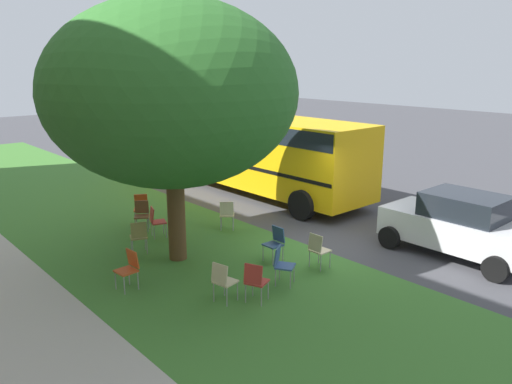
% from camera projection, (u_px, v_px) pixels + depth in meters
% --- Properties ---
extents(ground, '(80.00, 80.00, 0.00)m').
position_uv_depth(ground, '(319.00, 246.00, 13.62)').
color(ground, '#424247').
extents(grass_verge, '(48.00, 6.00, 0.01)m').
position_uv_depth(grass_verge, '(227.00, 278.00, 11.57)').
color(grass_verge, '#3D752D').
rests_on(grass_verge, ground).
extents(sidewalk_strip, '(48.00, 2.80, 0.01)m').
position_uv_depth(sidewalk_strip, '(29.00, 349.00, 8.74)').
color(sidewalk_strip, '#ADA89E').
rests_on(sidewalk_strip, ground).
extents(street_tree, '(5.95, 5.95, 6.33)m').
position_uv_depth(street_tree, '(171.00, 94.00, 11.71)').
color(street_tree, brown).
rests_on(street_tree, ground).
extents(chair_0, '(0.58, 0.57, 0.88)m').
position_uv_depth(chair_0, '(141.00, 206.00, 15.46)').
color(chair_0, '#C64C1E').
rests_on(chair_0, ground).
extents(chair_1, '(0.58, 0.58, 0.88)m').
position_uv_depth(chair_1, '(142.00, 213.00, 14.76)').
color(chair_1, brown).
rests_on(chair_1, ground).
extents(chair_2, '(0.57, 0.57, 0.88)m').
position_uv_depth(chair_2, '(282.00, 262.00, 11.16)').
color(chair_2, '#335184').
rests_on(chair_2, ground).
extents(chair_3, '(0.55, 0.54, 0.88)m').
position_uv_depth(chair_3, '(139.00, 235.00, 12.92)').
color(chair_3, olive).
rests_on(chair_3, ground).
extents(chair_4, '(0.49, 0.49, 0.88)m').
position_uv_depth(chair_4, '(223.00, 279.00, 10.30)').
color(chair_4, beige).
rests_on(chair_4, ground).
extents(chair_5, '(0.42, 0.42, 0.88)m').
position_uv_depth(chair_5, '(275.00, 241.00, 12.47)').
color(chair_5, '#335184').
rests_on(chair_5, ground).
extents(chair_6, '(0.45, 0.45, 0.88)m').
position_uv_depth(chair_6, '(129.00, 267.00, 10.93)').
color(chair_6, '#C64C1E').
rests_on(chair_6, ground).
extents(chair_7, '(0.42, 0.42, 0.88)m').
position_uv_depth(chair_7, '(318.00, 248.00, 12.01)').
color(chair_7, beige).
rests_on(chair_7, ground).
extents(chair_8, '(0.54, 0.55, 0.88)m').
position_uv_depth(chair_8, '(255.00, 279.00, 10.29)').
color(chair_8, '#B7332D').
rests_on(chair_8, ground).
extents(chair_9, '(0.59, 0.59, 0.88)m').
position_uv_depth(chair_9, '(227.00, 213.00, 14.78)').
color(chair_9, beige).
rests_on(chair_9, ground).
extents(chair_10, '(0.53, 0.54, 0.88)m').
position_uv_depth(chair_10, '(156.00, 220.00, 14.16)').
color(chair_10, '#B7332D').
rests_on(chair_10, ground).
extents(parked_car, '(3.70, 1.92, 1.65)m').
position_uv_depth(parked_car, '(459.00, 224.00, 12.75)').
color(parked_car, silver).
rests_on(parked_car, ground).
extents(school_bus, '(10.40, 2.80, 2.88)m').
position_uv_depth(school_bus, '(249.00, 145.00, 19.11)').
color(school_bus, yellow).
rests_on(school_bus, ground).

